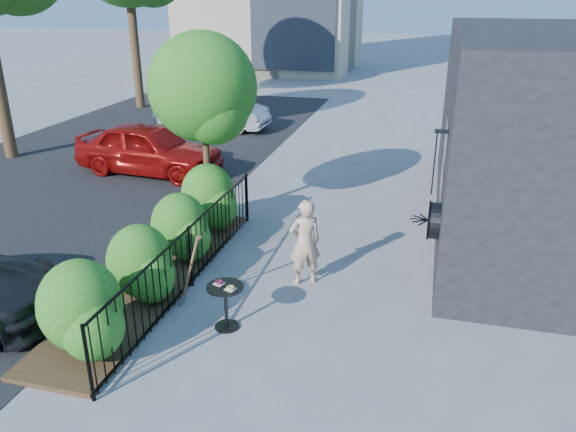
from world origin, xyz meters
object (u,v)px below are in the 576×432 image
(cafe_table, at_px, (226,299))
(shovel, at_px, (189,274))
(patio_tree, at_px, (205,94))
(car_silver, at_px, (212,110))
(woman, at_px, (305,242))
(car_red, at_px, (149,149))

(cafe_table, distance_m, shovel, 0.90)
(patio_tree, relative_size, car_silver, 0.97)
(cafe_table, height_order, woman, woman)
(shovel, bearing_deg, car_red, 122.19)
(shovel, bearing_deg, cafe_table, -29.94)
(woman, distance_m, shovel, 2.01)
(patio_tree, xyz_separation_m, car_red, (-2.94, 2.86, -2.07))
(patio_tree, xyz_separation_m, woman, (2.57, -2.16, -2.00))
(woman, relative_size, shovel, 1.19)
(woman, xyz_separation_m, car_silver, (-5.82, 10.40, -0.09))
(shovel, xyz_separation_m, car_red, (-3.92, 6.23, 0.13))
(cafe_table, relative_size, car_silver, 0.18)
(woman, bearing_deg, shovel, 6.63)
(patio_tree, relative_size, shovel, 3.09)
(cafe_table, bearing_deg, woman, 63.91)
(patio_tree, bearing_deg, shovel, -73.73)
(woman, bearing_deg, cafe_table, 33.19)
(cafe_table, distance_m, car_red, 8.16)
(car_red, bearing_deg, woman, -126.89)
(car_red, bearing_deg, cafe_table, -139.44)
(cafe_table, height_order, car_red, car_red)
(woman, distance_m, car_silver, 11.91)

